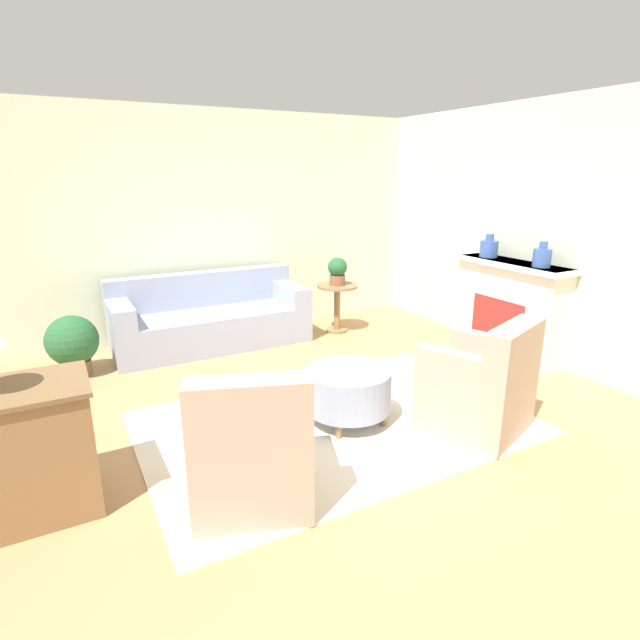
{
  "coord_description": "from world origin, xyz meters",
  "views": [
    {
      "loc": [
        -1.93,
        -3.28,
        2.04
      ],
      "look_at": [
        0.15,
        0.55,
        0.75
      ],
      "focal_mm": 28.0,
      "sensor_mm": 36.0,
      "label": 1
    }
  ],
  "objects_px": {
    "potted_plant_on_side_table": "(337,270)",
    "potted_plant_floor": "(72,343)",
    "couch": "(211,320)",
    "armchair_right": "(481,387)",
    "vase_mantel_far": "(542,257)",
    "armchair_left": "(251,449)",
    "vase_mantel_near": "(489,248)",
    "side_table": "(337,300)",
    "ottoman_table": "(348,389)"
  },
  "relations": [
    {
      "from": "potted_plant_on_side_table",
      "to": "armchair_right",
      "type": "bearing_deg",
      "value": -96.47
    },
    {
      "from": "couch",
      "to": "armchair_right",
      "type": "bearing_deg",
      "value": -67.27
    },
    {
      "from": "vase_mantel_near",
      "to": "potted_plant_on_side_table",
      "type": "xyz_separation_m",
      "value": [
        -1.27,
        1.33,
        -0.37
      ]
    },
    {
      "from": "couch",
      "to": "ottoman_table",
      "type": "bearing_deg",
      "value": -80.31
    },
    {
      "from": "couch",
      "to": "side_table",
      "type": "relative_size",
      "value": 3.65
    },
    {
      "from": "potted_plant_floor",
      "to": "ottoman_table",
      "type": "bearing_deg",
      "value": -48.55
    },
    {
      "from": "side_table",
      "to": "potted_plant_on_side_table",
      "type": "height_order",
      "value": "potted_plant_on_side_table"
    },
    {
      "from": "armchair_left",
      "to": "vase_mantel_near",
      "type": "distance_m",
      "value": 3.97
    },
    {
      "from": "vase_mantel_near",
      "to": "armchair_right",
      "type": "bearing_deg",
      "value": -136.12
    },
    {
      "from": "vase_mantel_far",
      "to": "potted_plant_on_side_table",
      "type": "bearing_deg",
      "value": 121.56
    },
    {
      "from": "vase_mantel_near",
      "to": "potted_plant_floor",
      "type": "relative_size",
      "value": 0.42
    },
    {
      "from": "potted_plant_on_side_table",
      "to": "vase_mantel_near",
      "type": "bearing_deg",
      "value": -46.46
    },
    {
      "from": "armchair_right",
      "to": "vase_mantel_near",
      "type": "bearing_deg",
      "value": 43.88
    },
    {
      "from": "armchair_right",
      "to": "vase_mantel_near",
      "type": "relative_size",
      "value": 3.5
    },
    {
      "from": "armchair_right",
      "to": "ottoman_table",
      "type": "relative_size",
      "value": 1.31
    },
    {
      "from": "couch",
      "to": "vase_mantel_far",
      "type": "height_order",
      "value": "vase_mantel_far"
    },
    {
      "from": "ottoman_table",
      "to": "potted_plant_on_side_table",
      "type": "xyz_separation_m",
      "value": [
        1.21,
        2.24,
        0.52
      ]
    },
    {
      "from": "potted_plant_on_side_table",
      "to": "potted_plant_floor",
      "type": "bearing_deg",
      "value": -179.78
    },
    {
      "from": "vase_mantel_far",
      "to": "potted_plant_floor",
      "type": "distance_m",
      "value": 4.96
    },
    {
      "from": "couch",
      "to": "side_table",
      "type": "distance_m",
      "value": 1.66
    },
    {
      "from": "couch",
      "to": "armchair_right",
      "type": "height_order",
      "value": "armchair_right"
    },
    {
      "from": "armchair_right",
      "to": "armchair_left",
      "type": "bearing_deg",
      "value": 180.0
    },
    {
      "from": "armchair_left",
      "to": "side_table",
      "type": "height_order",
      "value": "armchair_left"
    },
    {
      "from": "armchair_left",
      "to": "ottoman_table",
      "type": "height_order",
      "value": "armchair_left"
    },
    {
      "from": "ottoman_table",
      "to": "vase_mantel_far",
      "type": "height_order",
      "value": "vase_mantel_far"
    },
    {
      "from": "couch",
      "to": "potted_plant_floor",
      "type": "height_order",
      "value": "couch"
    },
    {
      "from": "vase_mantel_far",
      "to": "potted_plant_floor",
      "type": "xyz_separation_m",
      "value": [
        -4.44,
        2.05,
        -0.84
      ]
    },
    {
      "from": "armchair_right",
      "to": "side_table",
      "type": "xyz_separation_m",
      "value": [
        0.32,
        2.86,
        0.06
      ]
    },
    {
      "from": "couch",
      "to": "armchair_right",
      "type": "xyz_separation_m",
      "value": [
        1.31,
        -3.13,
        0.06
      ]
    },
    {
      "from": "armchair_right",
      "to": "ottoman_table",
      "type": "distance_m",
      "value": 1.08
    },
    {
      "from": "side_table",
      "to": "ottoman_table",
      "type": "bearing_deg",
      "value": -118.33
    },
    {
      "from": "couch",
      "to": "potted_plant_floor",
      "type": "bearing_deg",
      "value": -169.71
    },
    {
      "from": "side_table",
      "to": "vase_mantel_far",
      "type": "bearing_deg",
      "value": -58.44
    },
    {
      "from": "armchair_right",
      "to": "ottoman_table",
      "type": "xyz_separation_m",
      "value": [
        -0.88,
        0.62,
        -0.07
      ]
    },
    {
      "from": "side_table",
      "to": "vase_mantel_near",
      "type": "distance_m",
      "value": 1.99
    },
    {
      "from": "armchair_left",
      "to": "ottoman_table",
      "type": "distance_m",
      "value": 1.27
    },
    {
      "from": "vase_mantel_near",
      "to": "vase_mantel_far",
      "type": "relative_size",
      "value": 1.01
    },
    {
      "from": "couch",
      "to": "side_table",
      "type": "bearing_deg",
      "value": -9.28
    },
    {
      "from": "potted_plant_on_side_table",
      "to": "side_table",
      "type": "bearing_deg",
      "value": 180.0
    },
    {
      "from": "couch",
      "to": "vase_mantel_near",
      "type": "xyz_separation_m",
      "value": [
        2.9,
        -1.6,
        0.88
      ]
    },
    {
      "from": "vase_mantel_near",
      "to": "vase_mantel_far",
      "type": "distance_m",
      "value": 0.73
    },
    {
      "from": "armchair_left",
      "to": "vase_mantel_far",
      "type": "xyz_separation_m",
      "value": [
        3.57,
        0.8,
        0.82
      ]
    },
    {
      "from": "armchair_right",
      "to": "potted_plant_on_side_table",
      "type": "height_order",
      "value": "potted_plant_on_side_table"
    },
    {
      "from": "armchair_left",
      "to": "armchair_right",
      "type": "xyz_separation_m",
      "value": [
        1.98,
        0.0,
        0.0
      ]
    },
    {
      "from": "ottoman_table",
      "to": "potted_plant_floor",
      "type": "height_order",
      "value": "potted_plant_floor"
    },
    {
      "from": "vase_mantel_far",
      "to": "armchair_left",
      "type": "bearing_deg",
      "value": -167.37
    },
    {
      "from": "ottoman_table",
      "to": "side_table",
      "type": "distance_m",
      "value": 2.55
    },
    {
      "from": "ottoman_table",
      "to": "side_table",
      "type": "relative_size",
      "value": 1.14
    },
    {
      "from": "vase_mantel_far",
      "to": "potted_plant_floor",
      "type": "height_order",
      "value": "vase_mantel_far"
    },
    {
      "from": "couch",
      "to": "potted_plant_floor",
      "type": "relative_size",
      "value": 3.57
    }
  ]
}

